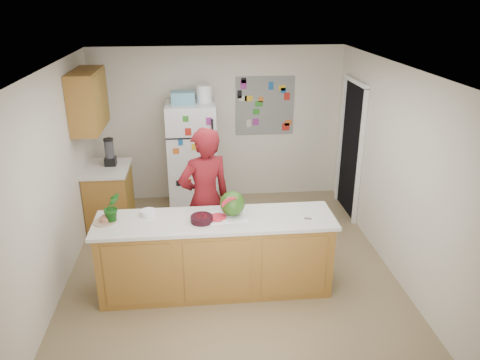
{
  "coord_description": "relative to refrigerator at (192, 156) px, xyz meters",
  "views": [
    {
      "loc": [
        -0.38,
        -5.16,
        3.26
      ],
      "look_at": [
        0.15,
        0.2,
        1.09
      ],
      "focal_mm": 35.0,
      "sensor_mm": 36.0,
      "label": 1
    }
  ],
  "objects": [
    {
      "name": "photo_collage",
      "position": [
        1.2,
        0.36,
        0.7
      ],
      "size": [
        0.95,
        0.01,
        0.95
      ],
      "primitive_type": "cube",
      "color": "slate",
      "rests_on": "wall_back"
    },
    {
      "name": "cutting_board",
      "position": [
        0.39,
        -2.34,
        0.08
      ],
      "size": [
        0.47,
        0.37,
        0.01
      ],
      "primitive_type": "cube",
      "rotation": [
        0.0,
        0.0,
        0.11
      ],
      "color": "white",
      "rests_on": "peninsula_top"
    },
    {
      "name": "side_counter_base",
      "position": [
        -1.24,
        -0.53,
        -0.42
      ],
      "size": [
        0.6,
        0.8,
        0.86
      ],
      "primitive_type": "cube",
      "color": "brown",
      "rests_on": "floor"
    },
    {
      "name": "cherry_bowl",
      "position": [
        0.1,
        -2.44,
        0.11
      ],
      "size": [
        0.32,
        0.32,
        0.07
      ],
      "primitive_type": "cylinder",
      "rotation": [
        0.0,
        0.0,
        0.37
      ],
      "color": "black",
      "rests_on": "peninsula_top"
    },
    {
      "name": "blender_appliance",
      "position": [
        -1.19,
        -0.43,
        0.24
      ],
      "size": [
        0.13,
        0.13,
        0.38
      ],
      "primitive_type": "cylinder",
      "color": "black",
      "rests_on": "side_counter_top"
    },
    {
      "name": "doorway",
      "position": [
        2.44,
        -0.43,
        0.17
      ],
      "size": [
        0.03,
        0.85,
        2.04
      ],
      "primitive_type": "cube",
      "color": "black",
      "rests_on": "ground"
    },
    {
      "name": "refrigerator",
      "position": [
        0.0,
        0.0,
        0.0
      ],
      "size": [
        0.75,
        0.7,
        1.7
      ],
      "primitive_type": "cube",
      "color": "silver",
      "rests_on": "floor"
    },
    {
      "name": "peninsula_base",
      "position": [
        0.25,
        -2.38,
        -0.41
      ],
      "size": [
        2.6,
        0.62,
        0.88
      ],
      "primitive_type": "cube",
      "color": "brown",
      "rests_on": "floor"
    },
    {
      "name": "ceiling",
      "position": [
        0.45,
        -1.88,
        1.66
      ],
      "size": [
        4.0,
        4.5,
        0.02
      ],
      "primitive_type": "cube",
      "color": "white",
      "rests_on": "wall_back"
    },
    {
      "name": "watermelon_slice",
      "position": [
        0.28,
        -2.39,
        0.09
      ],
      "size": [
        0.18,
        0.18,
        0.02
      ],
      "primitive_type": "cylinder",
      "color": "#BF2D36",
      "rests_on": "cutting_board"
    },
    {
      "name": "wall_left",
      "position": [
        -1.56,
        -1.88,
        0.4
      ],
      "size": [
        0.02,
        4.5,
        2.5
      ],
      "primitive_type": "cube",
      "color": "beige",
      "rests_on": "ground"
    },
    {
      "name": "peninsula_top",
      "position": [
        0.25,
        -2.38,
        0.05
      ],
      "size": [
        2.68,
        0.7,
        0.04
      ],
      "primitive_type": "cube",
      "color": "silver",
      "rests_on": "peninsula_base"
    },
    {
      "name": "plate",
      "position": [
        -0.95,
        -2.34,
        0.08
      ],
      "size": [
        0.32,
        0.32,
        0.02
      ],
      "primitive_type": "cylinder",
      "rotation": [
        0.0,
        0.0,
        -0.27
      ],
      "color": "#B5AD8C",
      "rests_on": "peninsula_top"
    },
    {
      "name": "wall_back",
      "position": [
        0.45,
        0.38,
        0.4
      ],
      "size": [
        4.0,
        0.02,
        2.5
      ],
      "primitive_type": "cube",
      "color": "beige",
      "rests_on": "ground"
    },
    {
      "name": "upper_cabinets",
      "position": [
        -1.37,
        -0.58,
        1.05
      ],
      "size": [
        0.35,
        1.0,
        0.8
      ],
      "primitive_type": "cube",
      "color": "brown",
      "rests_on": "wall_left"
    },
    {
      "name": "fridge_top_bin",
      "position": [
        -0.1,
        0.0,
        0.94
      ],
      "size": [
        0.35,
        0.28,
        0.18
      ],
      "primitive_type": "cube",
      "color": "#5999B2",
      "rests_on": "refrigerator"
    },
    {
      "name": "potted_plant",
      "position": [
        -0.87,
        -2.33,
        0.24
      ],
      "size": [
        0.24,
        0.22,
        0.35
      ],
      "primitive_type": "imported",
      "rotation": [
        0.0,
        0.0,
        0.45
      ],
      "color": "#093B0E",
      "rests_on": "peninsula_top"
    },
    {
      "name": "paper_towel",
      "position": [
        0.34,
        -2.4,
        0.08
      ],
      "size": [
        0.21,
        0.2,
        0.02
      ],
      "primitive_type": "cube",
      "rotation": [
        0.0,
        0.0,
        -0.33
      ],
      "color": "white",
      "rests_on": "peninsula_top"
    },
    {
      "name": "watermelon",
      "position": [
        0.45,
        -2.32,
        0.22
      ],
      "size": [
        0.28,
        0.28,
        0.28
      ],
      "primitive_type": "sphere",
      "color": "#2F5515",
      "rests_on": "cutting_board"
    },
    {
      "name": "wall_right",
      "position": [
        2.46,
        -1.88,
        0.4
      ],
      "size": [
        0.02,
        4.5,
        2.5
      ],
      "primitive_type": "cube",
      "color": "beige",
      "rests_on": "ground"
    },
    {
      "name": "white_bowl",
      "position": [
        -0.49,
        -2.21,
        0.1
      ],
      "size": [
        0.21,
        0.21,
        0.06
      ],
      "primitive_type": "cylinder",
      "rotation": [
        0.0,
        0.0,
        -0.28
      ],
      "color": "silver",
      "rests_on": "peninsula_top"
    },
    {
      "name": "floor",
      "position": [
        0.45,
        -1.88,
        -0.86
      ],
      "size": [
        4.0,
        4.5,
        0.02
      ],
      "primitive_type": "cube",
      "color": "brown",
      "rests_on": "ground"
    },
    {
      "name": "person",
      "position": [
        0.15,
        -1.83,
        0.06
      ],
      "size": [
        0.78,
        0.64,
        1.82
      ],
      "primitive_type": "imported",
      "rotation": [
        0.0,
        0.0,
        3.51
      ],
      "color": "#5F0E13",
      "rests_on": "floor"
    },
    {
      "name": "keys",
      "position": [
        1.28,
        -2.49,
        0.08
      ],
      "size": [
        0.09,
        0.06,
        0.01
      ],
      "primitive_type": "cube",
      "rotation": [
        0.0,
        0.0,
        -0.29
      ],
      "color": "gray",
      "rests_on": "peninsula_top"
    },
    {
      "name": "side_counter_top",
      "position": [
        -1.24,
        -0.53,
        0.03
      ],
      "size": [
        0.64,
        0.84,
        0.04
      ],
      "primitive_type": "cube",
      "color": "silver",
      "rests_on": "side_counter_base"
    },
    {
      "name": "cobalt_bowl",
      "position": [
        0.13,
        -2.44,
        0.1
      ],
      "size": [
        0.14,
        0.14,
        0.05
      ],
      "primitive_type": "cylinder",
      "rotation": [
        0.0,
        0.0,
        0.16
      ],
      "color": "#000663",
      "rests_on": "peninsula_top"
    }
  ]
}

